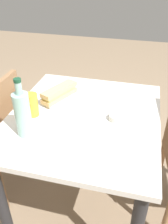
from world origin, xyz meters
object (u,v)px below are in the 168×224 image
Objects in this scene: dining_table at (84,134)px; water_bottle at (23,113)px; baguette_sandwich_near at (59,93)px; plate_near at (60,99)px; knife_near at (52,95)px; beer_glass at (32,105)px; olive_bowl at (117,118)px.

water_bottle is at bearing 133.86° from dining_table.
plate_near is at bearing 45.00° from baguette_sandwich_near.
beer_glass is at bearing 169.49° from knife_near.
knife_near is 0.21m from beer_glass.
olive_bowl is at bearing -82.13° from beer_glass.
knife_near is at bearing 78.94° from plate_near.
beer_glass is at bearing 97.87° from olive_bowl.
baguette_sandwich_near reaches higher than dining_table.
dining_table is 4.08× the size of plate_near.
beer_glass is (-0.19, 0.09, 0.01)m from baguette_sandwich_near.
knife_near is 1.37× the size of beer_glass.
dining_table is at bearing 89.16° from olive_bowl.
dining_table is 7.15× the size of beer_glass.
baguette_sandwich_near reaches higher than plate_near.
plate_near is at bearing -101.06° from knife_near.
dining_table is 0.29m from baguette_sandwich_near.
water_bottle is at bearing 171.53° from baguette_sandwich_near.
olive_bowl is (0.06, -0.45, -0.05)m from beer_glass.
water_bottle reaches higher than baguette_sandwich_near.
olive_bowl is at bearing -109.46° from plate_near.
dining_table is 0.41m from water_bottle.
plate_near is 0.39m from olive_bowl.
dining_table is 0.31m from knife_near.
water_bottle is 0.48m from olive_bowl.
water_bottle is at bearing 179.53° from knife_near.
dining_table is at bearing -76.44° from beer_glass.
olive_bowl is at bearing -108.50° from knife_near.
baguette_sandwich_near is at bearing -8.47° from water_bottle.
olive_bowl reaches higher than dining_table.
dining_table is at bearing -46.14° from water_bottle.
plate_near is 1.28× the size of knife_near.
water_bottle is 3.37× the size of olive_bowl.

